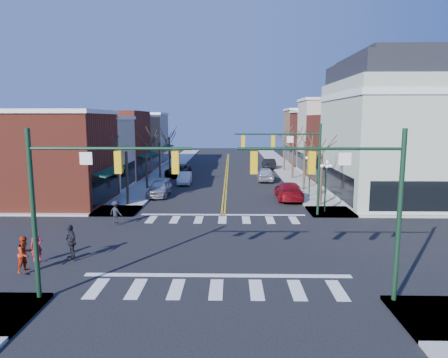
{
  "coord_description": "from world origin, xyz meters",
  "views": [
    {
      "loc": [
        0.66,
        -23.09,
        7.57
      ],
      "look_at": [
        0.08,
        8.32,
        2.8
      ],
      "focal_mm": 32.0,
      "sensor_mm": 36.0,
      "label": 1
    }
  ],
  "objects_px": {
    "car_left_mid": "(184,178)",
    "pedestrian_red_a": "(36,246)",
    "car_right_far": "(269,164)",
    "lamppost_midblock": "(310,167)",
    "car_left_near": "(159,188)",
    "pedestrian_dark_a": "(71,242)",
    "car_right_mid": "(265,174)",
    "pedestrian_red_b": "(25,254)",
    "lamppost_corner": "(326,177)",
    "pedestrian_dark_b": "(116,212)",
    "car_left_far": "(178,170)",
    "victorian_corner": "(402,128)",
    "car_right_near": "(289,191)"
  },
  "relations": [
    {
      "from": "car_left_mid",
      "to": "pedestrian_red_a",
      "type": "height_order",
      "value": "pedestrian_red_a"
    },
    {
      "from": "pedestrian_dark_a",
      "to": "pedestrian_red_a",
      "type": "bearing_deg",
      "value": -122.75
    },
    {
      "from": "car_left_near",
      "to": "car_left_mid",
      "type": "xyz_separation_m",
      "value": [
        1.6,
        7.42,
        -0.11
      ]
    },
    {
      "from": "pedestrian_red_b",
      "to": "car_left_mid",
      "type": "bearing_deg",
      "value": 8.88
    },
    {
      "from": "pedestrian_dark_a",
      "to": "car_right_near",
      "type": "bearing_deg",
      "value": 94.98
    },
    {
      "from": "victorian_corner",
      "to": "car_right_far",
      "type": "xyz_separation_m",
      "value": [
        -10.1,
        23.07,
        -5.89
      ]
    },
    {
      "from": "pedestrian_dark_a",
      "to": "pedestrian_dark_b",
      "type": "xyz_separation_m",
      "value": [
        0.32,
        7.27,
        -0.11
      ]
    },
    {
      "from": "car_left_far",
      "to": "pedestrian_red_b",
      "type": "bearing_deg",
      "value": -88.09
    },
    {
      "from": "victorian_corner",
      "to": "car_left_near",
      "type": "distance_m",
      "value": 23.65
    },
    {
      "from": "pedestrian_red_b",
      "to": "lamppost_corner",
      "type": "bearing_deg",
      "value": -34.89
    },
    {
      "from": "car_left_near",
      "to": "car_right_mid",
      "type": "xyz_separation_m",
      "value": [
        11.2,
        9.9,
        0.04
      ]
    },
    {
      "from": "car_left_far",
      "to": "pedestrian_red_b",
      "type": "xyz_separation_m",
      "value": [
        -3.0,
        -33.74,
        0.26
      ]
    },
    {
      "from": "victorian_corner",
      "to": "lamppost_corner",
      "type": "height_order",
      "value": "victorian_corner"
    },
    {
      "from": "lamppost_corner",
      "to": "pedestrian_red_b",
      "type": "bearing_deg",
      "value": -143.3
    },
    {
      "from": "car_left_near",
      "to": "car_right_far",
      "type": "xyz_separation_m",
      "value": [
        12.8,
        22.25,
        -0.04
      ]
    },
    {
      "from": "pedestrian_red_a",
      "to": "pedestrian_dark_b",
      "type": "xyz_separation_m",
      "value": [
        2.0,
        7.64,
        0.03
      ]
    },
    {
      "from": "car_right_mid",
      "to": "pedestrian_dark_b",
      "type": "bearing_deg",
      "value": 60.52
    },
    {
      "from": "car_right_near",
      "to": "pedestrian_red_b",
      "type": "distance_m",
      "value": 24.16
    },
    {
      "from": "victorian_corner",
      "to": "car_left_far",
      "type": "height_order",
      "value": "victorian_corner"
    },
    {
      "from": "lamppost_corner",
      "to": "car_right_mid",
      "type": "xyz_separation_m",
      "value": [
        -3.4,
        16.73,
        -2.12
      ]
    },
    {
      "from": "pedestrian_red_a",
      "to": "car_right_mid",
      "type": "bearing_deg",
      "value": 35.15
    },
    {
      "from": "lamppost_midblock",
      "to": "pedestrian_red_b",
      "type": "xyz_separation_m",
      "value": [
        -17.6,
        -19.61,
        -1.92
      ]
    },
    {
      "from": "car_left_far",
      "to": "car_left_near",
      "type": "bearing_deg",
      "value": -83.02
    },
    {
      "from": "car_left_mid",
      "to": "pedestrian_dark_a",
      "type": "bearing_deg",
      "value": -98.87
    },
    {
      "from": "pedestrian_red_b",
      "to": "car_left_near",
      "type": "bearing_deg",
      "value": 9.87
    },
    {
      "from": "car_left_mid",
      "to": "car_right_mid",
      "type": "height_order",
      "value": "car_right_mid"
    },
    {
      "from": "lamppost_midblock",
      "to": "car_left_mid",
      "type": "xyz_separation_m",
      "value": [
        -13.0,
        7.74,
        -2.27
      ]
    },
    {
      "from": "car_left_mid",
      "to": "car_right_far",
      "type": "distance_m",
      "value": 18.58
    },
    {
      "from": "lamppost_midblock",
      "to": "pedestrian_dark_b",
      "type": "relative_size",
      "value": 2.64
    },
    {
      "from": "car_right_near",
      "to": "pedestrian_red_a",
      "type": "distance_m",
      "value": 23.14
    },
    {
      "from": "lamppost_midblock",
      "to": "car_right_mid",
      "type": "distance_m",
      "value": 10.98
    },
    {
      "from": "pedestrian_dark_b",
      "to": "car_left_near",
      "type": "bearing_deg",
      "value": -68.98
    },
    {
      "from": "pedestrian_dark_b",
      "to": "pedestrian_dark_a",
      "type": "bearing_deg",
      "value": 114.74
    },
    {
      "from": "car_right_far",
      "to": "lamppost_midblock",
      "type": "bearing_deg",
      "value": 91.7
    },
    {
      "from": "pedestrian_dark_a",
      "to": "pedestrian_dark_b",
      "type": "distance_m",
      "value": 7.28
    },
    {
      "from": "pedestrian_red_a",
      "to": "pedestrian_red_b",
      "type": "bearing_deg",
      "value": -111.14
    },
    {
      "from": "car_left_near",
      "to": "pedestrian_dark_a",
      "type": "height_order",
      "value": "pedestrian_dark_a"
    },
    {
      "from": "car_right_mid",
      "to": "pedestrian_dark_b",
      "type": "height_order",
      "value": "pedestrian_dark_b"
    },
    {
      "from": "car_left_mid",
      "to": "car_right_far",
      "type": "height_order",
      "value": "car_right_far"
    },
    {
      "from": "lamppost_corner",
      "to": "car_left_far",
      "type": "xyz_separation_m",
      "value": [
        -14.6,
        20.63,
        -2.19
      ]
    },
    {
      "from": "victorian_corner",
      "to": "car_left_mid",
      "type": "distance_m",
      "value": 23.61
    },
    {
      "from": "lamppost_midblock",
      "to": "pedestrian_dark_b",
      "type": "bearing_deg",
      "value": -146.46
    },
    {
      "from": "car_right_mid",
      "to": "pedestrian_red_b",
      "type": "height_order",
      "value": "pedestrian_red_b"
    },
    {
      "from": "lamppost_midblock",
      "to": "car_left_mid",
      "type": "bearing_deg",
      "value": 149.22
    },
    {
      "from": "car_left_mid",
      "to": "pedestrian_dark_b",
      "type": "relative_size",
      "value": 2.58
    },
    {
      "from": "lamppost_corner",
      "to": "car_right_mid",
      "type": "relative_size",
      "value": 0.87
    },
    {
      "from": "victorian_corner",
      "to": "lamppost_corner",
      "type": "relative_size",
      "value": 3.29
    },
    {
      "from": "car_right_near",
      "to": "pedestrian_dark_a",
      "type": "xyz_separation_m",
      "value": [
        -13.97,
        -16.67,
        0.25
      ]
    },
    {
      "from": "victorian_corner",
      "to": "lamppost_midblock",
      "type": "distance_m",
      "value": 9.1
    },
    {
      "from": "car_right_mid",
      "to": "pedestrian_red_a",
      "type": "height_order",
      "value": "pedestrian_red_a"
    }
  ]
}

